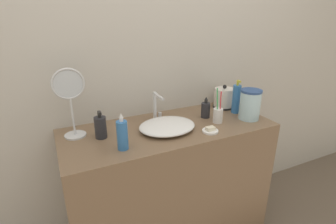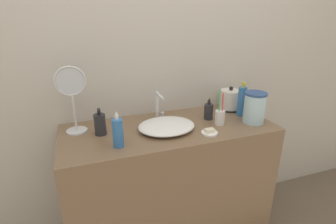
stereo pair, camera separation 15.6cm
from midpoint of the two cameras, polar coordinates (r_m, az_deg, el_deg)
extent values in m
cube|color=beige|center=(1.75, -6.51, 12.66)|extent=(6.00, 0.04, 2.60)
cube|color=brown|center=(1.84, -2.28, -16.05)|extent=(1.29, 0.53, 0.89)
ellipsoid|color=white|center=(1.56, -3.06, -3.11)|extent=(0.34, 0.28, 0.05)
cylinder|color=silver|center=(1.70, -5.53, 1.31)|extent=(0.02, 0.02, 0.19)
cylinder|color=silver|center=(1.61, -4.81, 3.39)|extent=(0.02, 0.13, 0.02)
cylinder|color=silver|center=(1.73, -4.36, -0.78)|extent=(0.02, 0.02, 0.04)
cylinder|color=black|center=(1.96, 9.69, 1.17)|extent=(0.15, 0.15, 0.01)
cylinder|color=white|center=(1.94, 9.81, 2.99)|extent=(0.14, 0.14, 0.14)
sphere|color=black|center=(1.91, 9.97, 5.43)|extent=(0.03, 0.03, 0.03)
cylinder|color=silver|center=(1.67, 8.19, -0.82)|extent=(0.06, 0.06, 0.09)
cylinder|color=green|center=(1.64, 8.02, 1.89)|extent=(0.01, 0.03, 0.19)
cylinder|color=#E5333F|center=(1.64, 8.69, 1.60)|extent=(0.02, 0.02, 0.17)
cylinder|color=white|center=(1.65, 8.51, 1.98)|extent=(0.02, 0.04, 0.18)
cylinder|color=#3370B7|center=(1.84, 12.30, 2.72)|extent=(0.06, 0.06, 0.20)
cylinder|color=gold|center=(1.81, 12.57, 6.03)|extent=(0.02, 0.02, 0.02)
cube|color=gold|center=(1.80, 12.80, 6.50)|extent=(0.01, 0.03, 0.01)
cylinder|color=#3370B7|center=(1.36, -13.19, -5.06)|extent=(0.06, 0.06, 0.15)
cylinder|color=white|center=(1.33, -13.50, -1.69)|extent=(0.02, 0.02, 0.02)
cone|color=white|center=(1.32, -13.58, -0.80)|extent=(0.02, 0.02, 0.02)
cylinder|color=#28282D|center=(1.52, -17.37, -3.30)|extent=(0.07, 0.07, 0.12)
cylinder|color=black|center=(1.49, -17.67, -0.73)|extent=(0.02, 0.02, 0.02)
cube|color=black|center=(1.47, -17.68, -0.23)|extent=(0.02, 0.04, 0.01)
cylinder|color=#28282D|center=(1.74, 5.65, 0.35)|extent=(0.06, 0.06, 0.10)
cylinder|color=black|center=(1.72, 5.72, 2.23)|extent=(0.02, 0.02, 0.02)
cone|color=black|center=(1.71, 5.75, 2.92)|extent=(0.02, 0.02, 0.02)
cylinder|color=white|center=(1.55, 6.33, -4.20)|extent=(0.10, 0.10, 0.01)
cube|color=#EFE5C6|center=(1.54, 6.36, -3.66)|extent=(0.05, 0.04, 0.02)
cylinder|color=silver|center=(1.61, -22.18, -4.74)|extent=(0.12, 0.12, 0.01)
cylinder|color=silver|center=(1.57, -22.74, -1.03)|extent=(0.01, 0.01, 0.22)
torus|color=silver|center=(1.51, -23.74, 5.58)|extent=(0.17, 0.01, 0.17)
cylinder|color=silver|center=(1.51, -23.74, 5.58)|extent=(0.15, 0.00, 0.15)
cylinder|color=#B2DBEA|center=(1.76, 14.99, 1.32)|extent=(0.13, 0.13, 0.18)
cylinder|color=#2D4C84|center=(1.73, 15.30, 4.40)|extent=(0.14, 0.14, 0.01)
camera|label=1|loc=(0.08, -92.86, -1.11)|focal=28.00mm
camera|label=2|loc=(0.08, 87.14, 1.11)|focal=28.00mm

